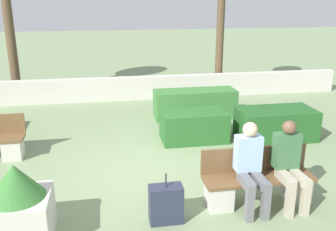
% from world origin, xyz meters
% --- Properties ---
extents(ground_plane, '(60.00, 60.00, 0.00)m').
position_xyz_m(ground_plane, '(0.00, 0.00, 0.00)').
color(ground_plane, gray).
extents(perimeter_wall, '(13.72, 0.30, 0.70)m').
position_xyz_m(perimeter_wall, '(0.00, 5.11, 0.35)').
color(perimeter_wall, beige).
rests_on(perimeter_wall, ground_plane).
extents(bench_front, '(1.71, 0.48, 0.84)m').
position_xyz_m(bench_front, '(1.54, -1.33, 0.32)').
color(bench_front, brown).
rests_on(bench_front, ground_plane).
extents(person_seated_man, '(0.38, 0.64, 1.33)m').
position_xyz_m(person_seated_man, '(1.35, -1.46, 0.74)').
color(person_seated_man, slate).
rests_on(person_seated_man, ground_plane).
extents(person_seated_woman, '(0.38, 0.64, 1.32)m').
position_xyz_m(person_seated_woman, '(1.96, -1.46, 0.73)').
color(person_seated_woman, '#B2A893').
rests_on(person_seated_woman, ground_plane).
extents(hedge_block_near_left, '(1.68, 0.89, 0.68)m').
position_xyz_m(hedge_block_near_left, '(3.03, 1.19, 0.34)').
color(hedge_block_near_left, '#235623').
rests_on(hedge_block_near_left, ground_plane).
extents(hedge_block_near_right, '(1.42, 0.81, 0.66)m').
position_xyz_m(hedge_block_near_right, '(1.20, 1.40, 0.33)').
color(hedge_block_near_right, '#286028').
rests_on(hedge_block_near_right, ground_plane).
extents(hedge_block_far_left, '(2.13, 0.72, 0.73)m').
position_xyz_m(hedge_block_far_left, '(1.63, 3.02, 0.37)').
color(hedge_block_far_left, '#3D7A38').
rests_on(hedge_block_far_left, ground_plane).
extents(planter_corner_left, '(0.81, 0.81, 1.08)m').
position_xyz_m(planter_corner_left, '(-1.88, -1.69, 0.51)').
color(planter_corner_left, beige).
rests_on(planter_corner_left, ground_plane).
extents(suitcase, '(0.47, 0.25, 0.75)m').
position_xyz_m(suitcase, '(0.06, -1.61, 0.28)').
color(suitcase, '#282D42').
rests_on(suitcase, ground_plane).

